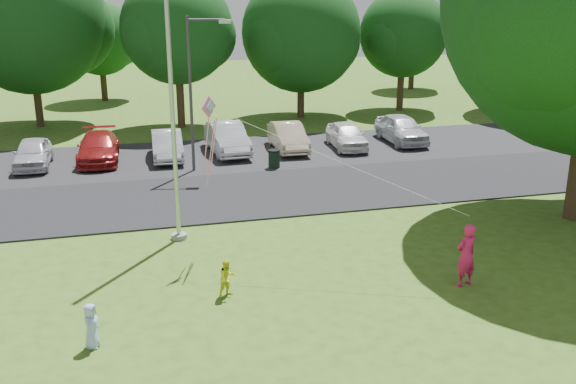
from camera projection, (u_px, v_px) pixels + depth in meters
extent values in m
plane|color=#335716|center=(333.00, 294.00, 16.81)|extent=(120.00, 120.00, 0.00)
cube|color=black|center=(259.00, 193.00, 25.10)|extent=(60.00, 6.00, 0.06)
cube|color=black|center=(230.00, 154.00, 31.10)|extent=(42.00, 7.00, 0.06)
cylinder|color=#B7BABF|center=(171.00, 82.00, 19.07)|extent=(0.14, 0.14, 10.00)
cylinder|color=gray|center=(179.00, 236.00, 20.54)|extent=(0.50, 0.50, 0.16)
cylinder|color=#3F3F44|center=(191.00, 96.00, 27.26)|extent=(0.13, 0.13, 6.64)
cylinder|color=#3F3F44|center=(206.00, 20.00, 26.35)|extent=(1.53, 0.42, 0.09)
cube|color=silver|center=(225.00, 21.00, 26.40)|extent=(0.54, 0.34, 0.15)
cylinder|color=black|center=(274.00, 160.00, 28.55)|extent=(0.51, 0.51, 0.82)
cylinder|color=black|center=(274.00, 150.00, 28.42)|extent=(0.55, 0.55, 0.05)
sphere|color=black|center=(572.00, 17.00, 18.73)|extent=(6.03, 6.03, 6.03)
sphere|color=black|center=(556.00, 31.00, 19.03)|extent=(5.23, 5.23, 5.23)
cylinder|color=#332316|center=(38.00, 99.00, 37.27)|extent=(0.44, 0.44, 3.19)
sphere|color=black|center=(28.00, 18.00, 35.90)|extent=(8.50, 8.50, 8.50)
sphere|color=black|center=(66.00, 28.00, 37.34)|extent=(5.53, 5.53, 5.53)
cylinder|color=#332316|center=(180.00, 98.00, 37.04)|extent=(0.44, 0.44, 3.43)
sphere|color=black|center=(177.00, 28.00, 35.87)|extent=(6.27, 6.27, 6.27)
sphere|color=black|center=(201.00, 36.00, 36.94)|extent=(4.07, 4.07, 4.07)
sphere|color=black|center=(155.00, 35.00, 34.94)|extent=(3.76, 3.76, 3.76)
cylinder|color=#332316|center=(301.00, 96.00, 40.18)|extent=(0.44, 0.44, 2.66)
sphere|color=black|center=(301.00, 32.00, 39.02)|extent=(7.27, 7.27, 7.27)
sphere|color=black|center=(323.00, 40.00, 40.26)|extent=(4.72, 4.72, 4.72)
sphere|color=black|center=(282.00, 40.00, 37.94)|extent=(4.36, 4.36, 4.36)
cylinder|color=#332316|center=(400.00, 87.00, 42.53)|extent=(0.44, 0.44, 3.02)
sphere|color=black|center=(403.00, 33.00, 41.48)|extent=(5.67, 5.67, 5.67)
sphere|color=black|center=(417.00, 39.00, 42.45)|extent=(3.68, 3.68, 3.68)
sphere|color=black|center=(391.00, 39.00, 40.64)|extent=(3.40, 3.40, 3.40)
cylinder|color=#332316|center=(541.00, 85.00, 42.18)|extent=(0.44, 0.44, 3.42)
sphere|color=black|center=(550.00, 9.00, 40.76)|extent=(8.77, 8.77, 8.77)
sphere|color=black|center=(566.00, 19.00, 42.24)|extent=(5.70, 5.70, 5.70)
sphere|color=black|center=(535.00, 17.00, 39.45)|extent=(5.26, 5.26, 5.26)
cylinder|color=#332316|center=(104.00, 83.00, 46.32)|extent=(0.44, 0.44, 2.60)
sphere|color=black|center=(100.00, 38.00, 45.39)|extent=(5.20, 5.20, 5.20)
sphere|color=black|center=(117.00, 43.00, 46.27)|extent=(3.38, 3.38, 3.38)
sphere|color=black|center=(85.00, 43.00, 44.61)|extent=(3.12, 3.12, 3.12)
cylinder|color=#332316|center=(412.00, 73.00, 51.73)|extent=(0.44, 0.44, 2.60)
sphere|color=black|center=(414.00, 33.00, 50.79)|extent=(5.20, 5.20, 5.20)
sphere|color=black|center=(424.00, 38.00, 51.68)|extent=(3.38, 3.38, 3.38)
sphere|color=black|center=(405.00, 37.00, 50.02)|extent=(3.12, 3.12, 3.12)
imported|color=silver|center=(33.00, 153.00, 28.58)|extent=(1.53, 3.72, 1.26)
imported|color=maroon|center=(98.00, 148.00, 29.55)|extent=(1.95, 4.50, 1.29)
imported|color=#B2B7BF|center=(167.00, 145.00, 30.00)|extent=(1.51, 3.96, 1.29)
imported|color=silver|center=(227.00, 138.00, 31.03)|extent=(1.72, 4.49, 1.46)
imported|color=#C6B793|center=(288.00, 137.00, 31.61)|extent=(1.58, 4.11, 1.34)
imported|color=silver|center=(347.00, 135.00, 32.07)|extent=(1.82, 3.88, 1.29)
imported|color=silver|center=(401.00, 129.00, 33.24)|extent=(1.82, 4.27, 1.44)
imported|color=#CF1B5B|center=(466.00, 255.00, 17.05)|extent=(0.72, 0.56, 1.74)
imported|color=yellow|center=(227.00, 278.00, 16.54)|extent=(0.61, 0.55, 1.02)
imported|color=#A2BBF8|center=(91.00, 326.00, 14.14)|extent=(0.46, 0.58, 1.05)
cube|color=pink|center=(208.00, 107.00, 18.09)|extent=(0.48, 0.45, 0.62)
cube|color=#8CC6E5|center=(210.00, 106.00, 18.07)|extent=(0.24, 0.23, 0.30)
cylinder|color=white|center=(334.00, 159.00, 17.41)|extent=(6.20, 3.94, 2.49)
cylinder|color=pink|center=(206.00, 145.00, 18.39)|extent=(0.20, 0.26, 1.65)
cylinder|color=pink|center=(213.00, 148.00, 18.53)|extent=(0.23, 0.43, 1.89)
cylinder|color=pink|center=(211.00, 154.00, 18.42)|extent=(0.25, 0.63, 2.11)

